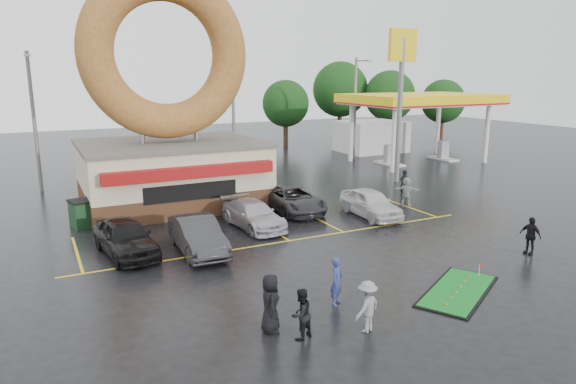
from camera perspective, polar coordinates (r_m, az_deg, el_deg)
name	(u,v)px	position (r m, az deg, el deg)	size (l,w,h in m)	color
ground	(327,264)	(21.18, 4.34, -8.03)	(120.00, 120.00, 0.00)	black
donut_shop	(170,129)	(30.91, -13.02, 6.87)	(10.20, 8.70, 13.50)	#472B19
gas_station	(398,117)	(48.61, 12.08, 8.12)	(12.30, 13.65, 5.90)	silver
shell_sign	(401,77)	(37.10, 12.47, 12.38)	(2.20, 0.36, 10.60)	slate
streetlight_left	(34,119)	(36.93, -26.39, 7.30)	(0.40, 2.21, 9.00)	slate
streetlight_mid	(234,111)	(40.52, -6.05, 8.95)	(0.40, 2.21, 9.00)	slate
streetlight_right	(356,106)	(46.95, 7.52, 9.46)	(0.40, 2.21, 9.00)	slate
tree_far_a	(390,96)	(59.34, 11.24, 10.43)	(5.60, 5.60, 8.00)	#332114
tree_far_b	(443,101)	(61.74, 16.84, 9.61)	(4.90, 4.90, 7.00)	#332114
tree_far_c	(340,90)	(60.29, 5.83, 11.26)	(6.30, 6.30, 9.00)	#332114
tree_far_d	(286,104)	(54.68, -0.27, 9.79)	(4.90, 4.90, 7.00)	#332114
car_black	(125,237)	(23.02, -17.62, -4.81)	(1.86, 4.62, 1.57)	black
car_dgrey	(198,235)	(22.64, -10.01, -4.74)	(1.62, 4.65, 1.53)	#2A2A2C
car_silver	(253,215)	(25.91, -3.88, -2.52)	(1.87, 4.59, 1.33)	#B1B1B6
car_grey	(293,199)	(28.83, 0.54, -0.79)	(2.37, 5.15, 1.43)	#2B2A2D
car_white	(371,203)	(28.18, 9.16, -1.21)	(1.78, 4.41, 1.50)	silver
person_blue	(337,281)	(17.46, 5.47, -9.82)	(0.61, 0.40, 1.66)	navy
person_blackjkt	(301,314)	(15.33, 1.44, -13.39)	(0.75, 0.58, 1.54)	black
person_hoodie	(367,306)	(15.88, 8.79, -12.46)	(1.03, 0.59, 1.60)	gray
person_bystander	(270,303)	(15.67, -1.98, -12.24)	(0.88, 0.57, 1.81)	black
person_cameraman	(530,236)	(24.40, 25.32, -4.39)	(0.96, 0.40, 1.64)	black
person_walker_near	(406,191)	(30.87, 13.01, 0.06)	(1.58, 0.50, 1.71)	#9A9A9D
person_walker_far	(404,183)	(33.24, 12.75, 0.97)	(0.62, 0.41, 1.69)	black
dumpster	(90,213)	(28.14, -21.11, -2.17)	(1.80, 1.20, 1.30)	#173B1C
putting_green	(458,291)	(19.60, 18.37, -10.36)	(4.59, 3.69, 0.53)	black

